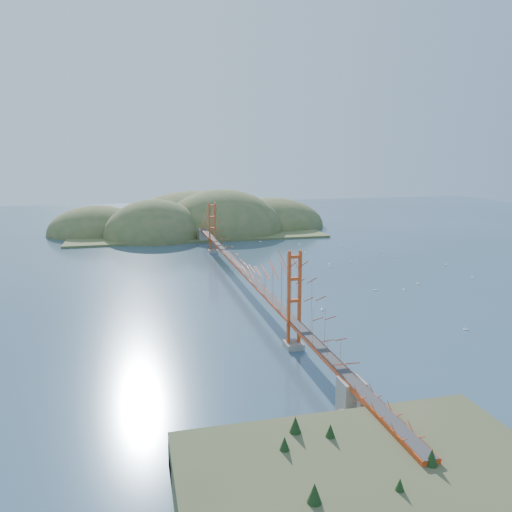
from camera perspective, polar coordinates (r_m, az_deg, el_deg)
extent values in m
plane|color=#314B63|center=(87.58, -1.85, -3.32)|extent=(320.00, 320.00, 0.00)
cube|color=gray|center=(59.88, 4.29, -10.11)|extent=(2.00, 2.40, 0.70)
cube|color=gray|center=(116.29, -4.96, 0.53)|extent=(2.00, 2.40, 0.70)
cube|color=#C23D15|center=(86.79, -1.86, -1.21)|extent=(1.40, 92.00, 0.16)
cube|color=#C23D15|center=(86.84, -1.86, -1.34)|extent=(1.33, 92.00, 0.24)
cube|color=#38383A|center=(86.77, -1.86, -1.14)|extent=(1.19, 92.00, 0.03)
cube|color=gray|center=(45.78, 10.81, -15.62)|extent=(2.00, 2.20, 3.30)
cube|color=gray|center=(131.66, -6.07, 2.37)|extent=(2.20, 2.60, 3.30)
cube|color=#C23D15|center=(40.30, 14.61, -17.13)|extent=(1.40, 12.00, 0.16)
cube|color=#C23D15|center=(40.42, 14.59, -17.44)|extent=(1.33, 12.00, 0.30)
cube|color=gray|center=(38.30, 17.52, -22.14)|extent=(0.50, 0.70, 2.95)
cube|color=gray|center=(40.46, 15.18, -20.02)|extent=(0.50, 0.70, 2.95)
cube|color=gray|center=(42.71, 13.14, -18.10)|extent=(0.50, 0.70, 2.95)
cube|color=gray|center=(44.27, 11.92, -16.92)|extent=(0.50, 0.70, 2.95)
cube|color=#59544C|center=(44.54, 12.14, -18.74)|extent=(9.00, 6.00, 0.24)
cube|color=brown|center=(45.00, 12.24, -17.69)|extent=(3.70, 2.30, 0.75)
cube|color=gray|center=(44.79, 12.27, -17.21)|extent=(3.70, 2.30, 0.10)
cylinder|color=white|center=(44.58, 12.29, -16.71)|extent=(0.03, 0.03, 1.00)
cube|color=#3E4C2B|center=(40.73, 8.42, -20.44)|extent=(24.00, 3.00, 1.80)
cone|color=black|center=(33.44, 3.25, -22.72)|extent=(0.80, 0.80, 1.14)
cone|color=black|center=(36.08, 11.90, -20.26)|extent=(0.72, 0.72, 1.03)
cone|color=black|center=(37.85, 6.70, -18.57)|extent=(0.62, 0.62, 0.89)
cone|color=black|center=(35.60, 14.31, -20.86)|extent=(0.72, 0.72, 1.03)
cone|color=black|center=(39.40, 11.76, -17.19)|extent=(0.85, 0.85, 1.21)
cone|color=black|center=(37.52, 17.36, -19.10)|extent=(0.82, 0.82, 1.17)
cube|color=olive|center=(149.52, -7.02, 2.89)|extent=(70.00, 40.00, 0.60)
ellipsoid|color=olive|center=(140.72, -11.47, 2.11)|extent=(28.00, 28.00, 21.00)
ellipsoid|color=olive|center=(148.76, -3.86, 2.81)|extent=(36.00, 36.00, 25.00)
ellipsoid|color=olive|center=(160.49, 1.99, 3.46)|extent=(32.00, 32.00, 18.00)
ellipsoid|color=olive|center=(152.81, -17.69, 2.52)|extent=(28.00, 28.00, 16.00)
ellipsoid|color=olive|center=(163.55, -6.92, 3.54)|extent=(44.00, 44.00, 22.00)
cube|color=white|center=(107.60, 10.79, -0.68)|extent=(0.60, 0.53, 0.11)
cylinder|color=white|center=(107.54, 10.79, -0.51)|extent=(0.02, 0.02, 0.66)
cube|color=white|center=(110.41, 20.88, -0.93)|extent=(0.56, 0.61, 0.11)
cylinder|color=white|center=(110.34, 20.89, -0.76)|extent=(0.02, 0.02, 0.68)
cube|color=white|center=(104.80, 8.37, -0.93)|extent=(0.36, 0.60, 0.10)
cylinder|color=white|center=(104.74, 8.37, -0.76)|extent=(0.02, 0.02, 0.62)
cube|color=white|center=(115.64, 15.80, -0.07)|extent=(0.63, 0.49, 0.11)
cylinder|color=white|center=(115.57, 15.81, 0.09)|extent=(0.02, 0.02, 0.67)
cube|color=white|center=(125.32, 9.77, 1.07)|extent=(0.66, 0.41, 0.11)
cylinder|color=white|center=(125.26, 9.78, 1.22)|extent=(0.02, 0.02, 0.68)
cube|color=white|center=(87.87, 16.56, -3.71)|extent=(0.27, 0.55, 0.10)
cylinder|color=white|center=(87.80, 16.58, -3.53)|extent=(0.02, 0.02, 0.58)
cube|color=white|center=(71.02, 22.82, -7.75)|extent=(0.58, 0.46, 0.10)
cylinder|color=white|center=(70.92, 22.84, -7.51)|extent=(0.02, 0.02, 0.62)
cube|color=white|center=(102.69, 8.52, -1.19)|extent=(0.56, 0.55, 0.11)
cylinder|color=white|center=(102.62, 8.52, -1.01)|extent=(0.02, 0.02, 0.64)
cube|color=white|center=(130.81, 0.50, 1.67)|extent=(0.66, 0.36, 0.11)
cylinder|color=white|center=(130.75, 0.51, 1.82)|extent=(0.02, 0.02, 0.68)
cube|color=white|center=(86.45, 13.47, -3.79)|extent=(0.59, 0.45, 0.10)
cylinder|color=white|center=(86.37, 13.48, -3.59)|extent=(0.02, 0.02, 0.63)
cube|color=white|center=(119.99, 14.09, 0.42)|extent=(0.40, 0.51, 0.09)
cylinder|color=white|center=(119.94, 14.10, 0.55)|extent=(0.01, 0.01, 0.55)
cube|color=white|center=(92.28, 18.02, -3.07)|extent=(0.60, 0.23, 0.11)
cylinder|color=white|center=(92.21, 18.03, -2.88)|extent=(0.02, 0.02, 0.64)
cube|color=white|center=(115.68, 5.61, 0.31)|extent=(0.65, 0.44, 0.11)
cylinder|color=white|center=(115.61, 5.61, 0.48)|extent=(0.02, 0.02, 0.68)
cube|color=white|center=(100.30, 23.46, -2.33)|extent=(0.60, 0.54, 0.11)
cylinder|color=white|center=(100.22, 23.48, -2.14)|extent=(0.02, 0.02, 0.67)
cube|color=white|center=(130.18, 12.51, 1.34)|extent=(0.50, 0.24, 0.09)
cylinder|color=white|center=(130.14, 12.52, 1.45)|extent=(0.01, 0.01, 0.53)
cube|color=white|center=(74.42, 7.51, -6.05)|extent=(0.26, 0.61, 0.11)
cylinder|color=white|center=(74.32, 7.52, -5.81)|extent=(0.02, 0.02, 0.65)
cube|color=white|center=(127.20, 5.03, 1.34)|extent=(0.59, 0.26, 0.10)
cylinder|color=white|center=(127.14, 5.03, 1.48)|extent=(0.02, 0.02, 0.62)
cube|color=white|center=(127.12, 11.56, 1.14)|extent=(0.50, 0.19, 0.09)
cylinder|color=white|center=(127.08, 11.56, 1.26)|extent=(0.01, 0.01, 0.53)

